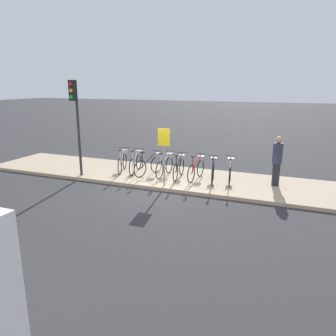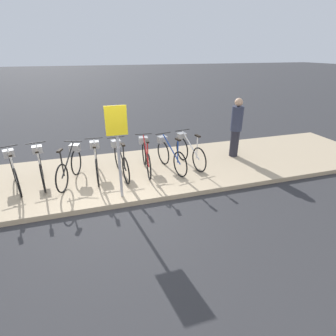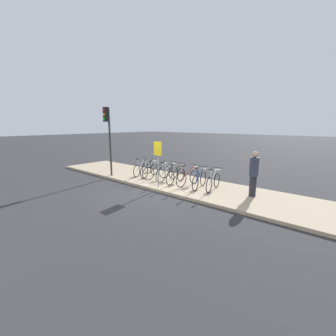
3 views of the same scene
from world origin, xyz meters
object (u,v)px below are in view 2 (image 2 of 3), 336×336
parked_bicycle_4 (120,159)px  sign_post (117,137)px  parked_bicycle_1 (40,166)px  pedestrian (236,126)px  parked_bicycle_3 (96,160)px  parked_bicycle_7 (189,150)px  parked_bicycle_2 (70,165)px  parked_bicycle_0 (14,170)px  parked_bicycle_5 (146,155)px  parked_bicycle_6 (170,154)px

parked_bicycle_4 → sign_post: sign_post is taller
parked_bicycle_1 → pedestrian: bearing=2.1°
parked_bicycle_3 → parked_bicycle_4: same height
parked_bicycle_7 → parked_bicycle_3: bearing=-179.3°
parked_bicycle_4 → sign_post: bearing=-97.2°
parked_bicycle_1 → parked_bicycle_7: size_ratio=1.00×
parked_bicycle_2 → sign_post: size_ratio=0.76×
parked_bicycle_3 → parked_bicycle_2: bearing=-171.5°
parked_bicycle_2 → sign_post: (1.09, -1.16, 0.96)m
pedestrian → sign_post: bearing=-157.9°
parked_bicycle_3 → pedestrian: bearing=3.3°
parked_bicycle_4 → parked_bicycle_7: bearing=3.3°
parked_bicycle_0 → sign_post: (2.36, -1.21, 0.96)m
parked_bicycle_0 → parked_bicycle_5: bearing=0.4°
parked_bicycle_3 → pedestrian: size_ratio=0.91×
parked_bicycle_1 → sign_post: 2.41m
parked_bicycle_2 → parked_bicycle_6: (2.57, -0.01, 0.00)m
pedestrian → parked_bicycle_6: bearing=-171.0°
parked_bicycle_5 → parked_bicycle_1: bearing=178.6°
parked_bicycle_6 → sign_post: size_ratio=0.78×
parked_bicycle_1 → parked_bicycle_2: size_ratio=1.04×
parked_bicycle_0 → sign_post: size_ratio=0.76×
sign_post → parked_bicycle_2: bearing=133.1°
parked_bicycle_2 → parked_bicycle_7: same height
pedestrian → parked_bicycle_2: bearing=-176.0°
parked_bicycle_1 → pedestrian: 5.49m
parked_bicycle_1 → sign_post: sign_post is taller
parked_bicycle_5 → sign_post: bearing=-124.1°
parked_bicycle_0 → parked_bicycle_2: size_ratio=1.01×
parked_bicycle_3 → sign_post: 1.64m
parked_bicycle_4 → parked_bicycle_5: 0.69m
parked_bicycle_2 → parked_bicycle_6: bearing=-0.3°
parked_bicycle_4 → sign_post: size_ratio=0.79×
parked_bicycle_1 → parked_bicycle_6: size_ratio=1.01×
parked_bicycle_1 → parked_bicycle_2: same height
parked_bicycle_7 → pedestrian: pedestrian is taller
pedestrian → parked_bicycle_1: bearing=-177.9°
parked_bicycle_7 → parked_bicycle_0: bearing=-179.1°
parked_bicycle_1 → parked_bicycle_3: (1.32, -0.05, 0.00)m
parked_bicycle_2 → pedestrian: (4.77, 0.34, 0.50)m
parked_bicycle_0 → parked_bicycle_3: (1.90, 0.04, 0.00)m
parked_bicycle_0 → parked_bicycle_5: 3.20m
parked_bicycle_0 → parked_bicycle_5: size_ratio=0.96×
parked_bicycle_3 → pedestrian: 4.18m
pedestrian → parked_bicycle_0: bearing=-177.3°
parked_bicycle_2 → sign_post: sign_post is taller
parked_bicycle_4 → parked_bicycle_3: bearing=172.5°
parked_bicycle_0 → parked_bicycle_4: (2.51, -0.04, 0.00)m
parked_bicycle_0 → parked_bicycle_6: (3.84, -0.07, 0.00)m
sign_post → parked_bicycle_6: bearing=37.7°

